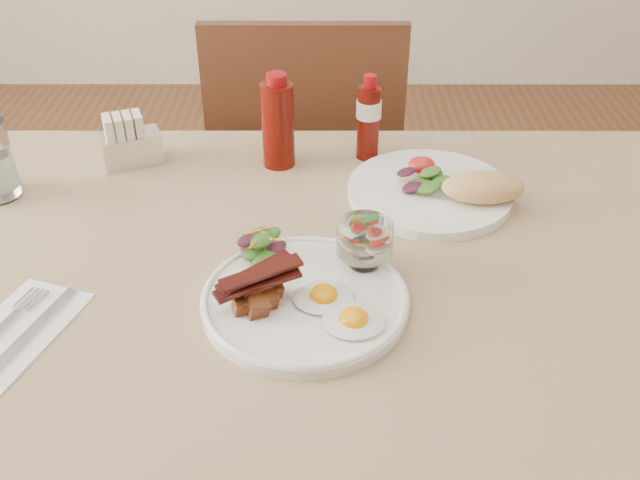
{
  "coord_description": "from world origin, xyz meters",
  "views": [
    {
      "loc": [
        0.03,
        -0.83,
        1.37
      ],
      "look_at": [
        0.03,
        -0.03,
        0.82
      ],
      "focal_mm": 40.0,
      "sensor_mm": 36.0,
      "label": 1
    }
  ],
  "objects_px": {
    "table": "(298,311)",
    "second_plate": "(442,189)",
    "main_plate": "(305,301)",
    "hot_sauce_bottle": "(368,119)",
    "fruit_cup": "(365,239)",
    "ketchup_bottle": "(278,123)",
    "sugar_caddy": "(130,143)",
    "chair_far": "(306,175)"
  },
  "relations": [
    {
      "from": "second_plate",
      "to": "ketchup_bottle",
      "type": "relative_size",
      "value": 1.66
    },
    {
      "from": "chair_far",
      "to": "fruit_cup",
      "type": "xyz_separation_m",
      "value": [
        0.1,
        -0.68,
        0.29
      ]
    },
    {
      "from": "table",
      "to": "main_plate",
      "type": "relative_size",
      "value": 4.75
    },
    {
      "from": "chair_far",
      "to": "hot_sauce_bottle",
      "type": "bearing_deg",
      "value": -70.14
    },
    {
      "from": "table",
      "to": "second_plate",
      "type": "bearing_deg",
      "value": 37.98
    },
    {
      "from": "chair_far",
      "to": "hot_sauce_bottle",
      "type": "distance_m",
      "value": 0.46
    },
    {
      "from": "chair_far",
      "to": "sugar_caddy",
      "type": "relative_size",
      "value": 7.98
    },
    {
      "from": "chair_far",
      "to": "second_plate",
      "type": "bearing_deg",
      "value": -63.79
    },
    {
      "from": "main_plate",
      "to": "second_plate",
      "type": "relative_size",
      "value": 0.99
    },
    {
      "from": "main_plate",
      "to": "fruit_cup",
      "type": "height_order",
      "value": "fruit_cup"
    },
    {
      "from": "table",
      "to": "main_plate",
      "type": "distance_m",
      "value": 0.13
    },
    {
      "from": "second_plate",
      "to": "hot_sauce_bottle",
      "type": "xyz_separation_m",
      "value": [
        -0.12,
        0.15,
        0.06
      ]
    },
    {
      "from": "fruit_cup",
      "to": "main_plate",
      "type": "bearing_deg",
      "value": -138.71
    },
    {
      "from": "chair_far",
      "to": "second_plate",
      "type": "xyz_separation_m",
      "value": [
        0.24,
        -0.48,
        0.25
      ]
    },
    {
      "from": "fruit_cup",
      "to": "hot_sauce_bottle",
      "type": "height_order",
      "value": "hot_sauce_bottle"
    },
    {
      "from": "ketchup_bottle",
      "to": "hot_sauce_bottle",
      "type": "bearing_deg",
      "value": 9.65
    },
    {
      "from": "fruit_cup",
      "to": "sugar_caddy",
      "type": "distance_m",
      "value": 0.52
    },
    {
      "from": "table",
      "to": "sugar_caddy",
      "type": "relative_size",
      "value": 11.41
    },
    {
      "from": "chair_far",
      "to": "sugar_caddy",
      "type": "xyz_separation_m",
      "value": [
        -0.31,
        -0.36,
        0.27
      ]
    },
    {
      "from": "chair_far",
      "to": "main_plate",
      "type": "height_order",
      "value": "chair_far"
    },
    {
      "from": "sugar_caddy",
      "to": "hot_sauce_bottle",
      "type": "bearing_deg",
      "value": -17.66
    },
    {
      "from": "sugar_caddy",
      "to": "fruit_cup",
      "type": "bearing_deg",
      "value": -60.14
    },
    {
      "from": "chair_far",
      "to": "ketchup_bottle",
      "type": "xyz_separation_m",
      "value": [
        -0.04,
        -0.36,
        0.31
      ]
    },
    {
      "from": "hot_sauce_bottle",
      "to": "sugar_caddy",
      "type": "bearing_deg",
      "value": -176.77
    },
    {
      "from": "second_plate",
      "to": "sugar_caddy",
      "type": "height_order",
      "value": "sugar_caddy"
    },
    {
      "from": "fruit_cup",
      "to": "ketchup_bottle",
      "type": "height_order",
      "value": "ketchup_bottle"
    },
    {
      "from": "table",
      "to": "chair_far",
      "type": "distance_m",
      "value": 0.68
    },
    {
      "from": "table",
      "to": "second_plate",
      "type": "height_order",
      "value": "second_plate"
    },
    {
      "from": "table",
      "to": "ketchup_bottle",
      "type": "height_order",
      "value": "ketchup_bottle"
    },
    {
      "from": "table",
      "to": "chair_far",
      "type": "height_order",
      "value": "chair_far"
    },
    {
      "from": "ketchup_bottle",
      "to": "sugar_caddy",
      "type": "height_order",
      "value": "ketchup_bottle"
    },
    {
      "from": "chair_far",
      "to": "ketchup_bottle",
      "type": "height_order",
      "value": "chair_far"
    },
    {
      "from": "table",
      "to": "hot_sauce_bottle",
      "type": "bearing_deg",
      "value": 70.24
    },
    {
      "from": "table",
      "to": "ketchup_bottle",
      "type": "distance_m",
      "value": 0.35
    },
    {
      "from": "table",
      "to": "ketchup_bottle",
      "type": "bearing_deg",
      "value": 97.59
    },
    {
      "from": "ketchup_bottle",
      "to": "hot_sauce_bottle",
      "type": "height_order",
      "value": "ketchup_bottle"
    },
    {
      "from": "hot_sauce_bottle",
      "to": "fruit_cup",
      "type": "bearing_deg",
      "value": -93.87
    },
    {
      "from": "second_plate",
      "to": "hot_sauce_bottle",
      "type": "distance_m",
      "value": 0.2
    },
    {
      "from": "fruit_cup",
      "to": "hot_sauce_bottle",
      "type": "xyz_separation_m",
      "value": [
        0.02,
        0.35,
        0.02
      ]
    },
    {
      "from": "second_plate",
      "to": "ketchup_bottle",
      "type": "xyz_separation_m",
      "value": [
        -0.28,
        0.12,
        0.06
      ]
    },
    {
      "from": "hot_sauce_bottle",
      "to": "second_plate",
      "type": "bearing_deg",
      "value": -51.9
    },
    {
      "from": "table",
      "to": "hot_sauce_bottle",
      "type": "xyz_separation_m",
      "value": [
        0.12,
        0.33,
        0.16
      ]
    }
  ]
}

